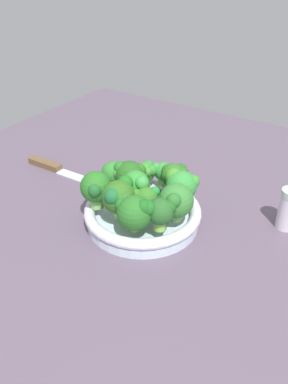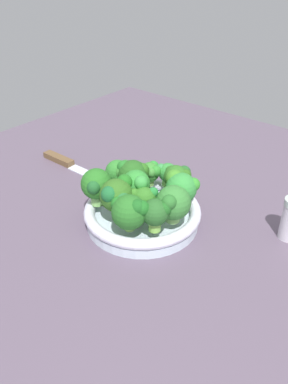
{
  "view_description": "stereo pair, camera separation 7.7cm",
  "coord_description": "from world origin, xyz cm",
  "px_view_note": "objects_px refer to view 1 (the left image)",
  "views": [
    {
      "loc": [
        54.37,
        33.11,
        48.09
      ],
      "look_at": [
        -0.49,
        -3.09,
        7.03
      ],
      "focal_mm": 37.44,
      "sensor_mm": 36.0,
      "label": 1
    },
    {
      "loc": [
        49.73,
        39.31,
        48.09
      ],
      "look_at": [
        -0.49,
        -3.09,
        7.03
      ],
      "focal_mm": 37.44,
      "sensor_mm": 36.0,
      "label": 2
    }
  ],
  "objects_px": {
    "broccoli_floret_3": "(174,175)",
    "broccoli_floret_1": "(146,199)",
    "broccoli_floret_0": "(119,197)",
    "broccoli_floret_2": "(130,176)",
    "bowl": "(144,213)",
    "broccoli_floret_4": "(175,201)",
    "broccoli_floret_8": "(135,212)",
    "broccoli_floret_7": "(146,172)",
    "broccoli_floret_12": "(115,173)",
    "broccoli_floret_9": "(134,186)",
    "knife": "(59,169)",
    "broccoli_floret_6": "(162,211)",
    "broccoli_floret_11": "(162,172)",
    "broccoli_floret_10": "(96,188)",
    "broccoli_floret_5": "(181,185)",
    "pepper_shaker": "(288,209)"
  },
  "relations": [
    {
      "from": "broccoli_floret_3",
      "to": "broccoli_floret_9",
      "type": "xyz_separation_m",
      "value": [
        0.08,
        -0.04,
        0.0
      ]
    },
    {
      "from": "broccoli_floret_5",
      "to": "broccoli_floret_12",
      "type": "xyz_separation_m",
      "value": [
        0.02,
        -0.15,
        -0.01
      ]
    },
    {
      "from": "broccoli_floret_0",
      "to": "broccoli_floret_2",
      "type": "bearing_deg",
      "value": -157.3
    },
    {
      "from": "broccoli_floret_5",
      "to": "broccoli_floret_6",
      "type": "xyz_separation_m",
      "value": [
        0.08,
        0.01,
        -0.01
      ]
    },
    {
      "from": "broccoli_floret_6",
      "to": "broccoli_floret_11",
      "type": "height_order",
      "value": "broccoli_floret_6"
    },
    {
      "from": "bowl",
      "to": "broccoli_floret_11",
      "type": "distance_m",
      "value": 0.1
    },
    {
      "from": "broccoli_floret_5",
      "to": "broccoli_floret_9",
      "type": "distance_m",
      "value": 0.09
    },
    {
      "from": "broccoli_floret_3",
      "to": "broccoli_floret_5",
      "type": "bearing_deg",
      "value": 44.95
    },
    {
      "from": "broccoli_floret_10",
      "to": "pepper_shaker",
      "type": "relative_size",
      "value": 0.88
    },
    {
      "from": "broccoli_floret_4",
      "to": "broccoli_floret_12",
      "type": "height_order",
      "value": "broccoli_floret_4"
    },
    {
      "from": "bowl",
      "to": "broccoli_floret_5",
      "type": "bearing_deg",
      "value": 123.31
    },
    {
      "from": "broccoli_floret_1",
      "to": "knife",
      "type": "distance_m",
      "value": 0.33
    },
    {
      "from": "broccoli_floret_12",
      "to": "pepper_shaker",
      "type": "relative_size",
      "value": 0.7
    },
    {
      "from": "broccoli_floret_4",
      "to": "knife",
      "type": "distance_m",
      "value": 0.38
    },
    {
      "from": "bowl",
      "to": "knife",
      "type": "relative_size",
      "value": 0.87
    },
    {
      "from": "broccoli_floret_8",
      "to": "pepper_shaker",
      "type": "relative_size",
      "value": 0.86
    },
    {
      "from": "broccoli_floret_5",
      "to": "pepper_shaker",
      "type": "xyz_separation_m",
      "value": [
        -0.1,
        0.18,
        -0.04
      ]
    },
    {
      "from": "knife",
      "to": "broccoli_floret_5",
      "type": "bearing_deg",
      "value": 86.68
    },
    {
      "from": "broccoli_floret_0",
      "to": "broccoli_floret_3",
      "type": "height_order",
      "value": "broccoli_floret_0"
    },
    {
      "from": "broccoli_floret_8",
      "to": "broccoli_floret_11",
      "type": "height_order",
      "value": "broccoli_floret_8"
    },
    {
      "from": "broccoli_floret_8",
      "to": "broccoli_floret_10",
      "type": "height_order",
      "value": "broccoli_floret_10"
    },
    {
      "from": "broccoli_floret_3",
      "to": "broccoli_floret_5",
      "type": "height_order",
      "value": "broccoli_floret_5"
    },
    {
      "from": "broccoli_floret_6",
      "to": "broccoli_floret_10",
      "type": "xyz_separation_m",
      "value": [
        0.01,
        -0.14,
        0.01
      ]
    },
    {
      "from": "broccoli_floret_10",
      "to": "broccoli_floret_5",
      "type": "bearing_deg",
      "value": 125.68
    },
    {
      "from": "broccoli_floret_3",
      "to": "broccoli_floret_11",
      "type": "distance_m",
      "value": 0.04
    },
    {
      "from": "broccoli_floret_2",
      "to": "broccoli_floret_7",
      "type": "distance_m",
      "value": 0.05
    },
    {
      "from": "broccoli_floret_12",
      "to": "broccoli_floret_10",
      "type": "bearing_deg",
      "value": 9.7
    },
    {
      "from": "broccoli_floret_0",
      "to": "broccoli_floret_7",
      "type": "bearing_deg",
      "value": -169.42
    },
    {
      "from": "broccoli_floret_7",
      "to": "broccoli_floret_12",
      "type": "relative_size",
      "value": 0.86
    },
    {
      "from": "broccoli_floret_2",
      "to": "broccoli_floret_3",
      "type": "bearing_deg",
      "value": 121.69
    },
    {
      "from": "broccoli_floret_11",
      "to": "knife",
      "type": "relative_size",
      "value": 0.19
    },
    {
      "from": "broccoli_floret_6",
      "to": "broccoli_floret_1",
      "type": "bearing_deg",
      "value": -114.64
    },
    {
      "from": "bowl",
      "to": "broccoli_floret_10",
      "type": "height_order",
      "value": "broccoli_floret_10"
    },
    {
      "from": "broccoli_floret_3",
      "to": "broccoli_floret_1",
      "type": "bearing_deg",
      "value": -3.64
    },
    {
      "from": "bowl",
      "to": "broccoli_floret_4",
      "type": "height_order",
      "value": "broccoli_floret_4"
    },
    {
      "from": "broccoli_floret_8",
      "to": "broccoli_floret_7",
      "type": "bearing_deg",
      "value": -153.96
    },
    {
      "from": "broccoli_floret_4",
      "to": "broccoli_floret_1",
      "type": "bearing_deg",
      "value": -71.78
    },
    {
      "from": "broccoli_floret_6",
      "to": "broccoli_floret_2",
      "type": "bearing_deg",
      "value": -120.65
    },
    {
      "from": "broccoli_floret_1",
      "to": "broccoli_floret_6",
      "type": "bearing_deg",
      "value": 65.36
    },
    {
      "from": "broccoli_floret_1",
      "to": "broccoli_floret_8",
      "type": "height_order",
      "value": "broccoli_floret_8"
    },
    {
      "from": "broccoli_floret_7",
      "to": "broccoli_floret_11",
      "type": "xyz_separation_m",
      "value": [
        -0.02,
        0.03,
        -0.0
      ]
    },
    {
      "from": "bowl",
      "to": "broccoli_floret_12",
      "type": "height_order",
      "value": "broccoli_floret_12"
    },
    {
      "from": "broccoli_floret_2",
      "to": "broccoli_floret_11",
      "type": "xyz_separation_m",
      "value": [
        -0.06,
        0.04,
        -0.01
      ]
    },
    {
      "from": "bowl",
      "to": "broccoli_floret_9",
      "type": "distance_m",
      "value": 0.07
    },
    {
      "from": "broccoli_floret_5",
      "to": "broccoli_floret_12",
      "type": "height_order",
      "value": "broccoli_floret_5"
    },
    {
      "from": "broccoli_floret_1",
      "to": "broccoli_floret_3",
      "type": "distance_m",
      "value": 0.1
    },
    {
      "from": "broccoli_floret_3",
      "to": "broccoli_floret_10",
      "type": "relative_size",
      "value": 0.88
    },
    {
      "from": "broccoli_floret_7",
      "to": "broccoli_floret_9",
      "type": "bearing_deg",
      "value": 16.85
    },
    {
      "from": "broccoli_floret_12",
      "to": "broccoli_floret_5",
      "type": "bearing_deg",
      "value": 97.12
    },
    {
      "from": "broccoli_floret_10",
      "to": "broccoli_floret_4",
      "type": "bearing_deg",
      "value": 108.86
    }
  ]
}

